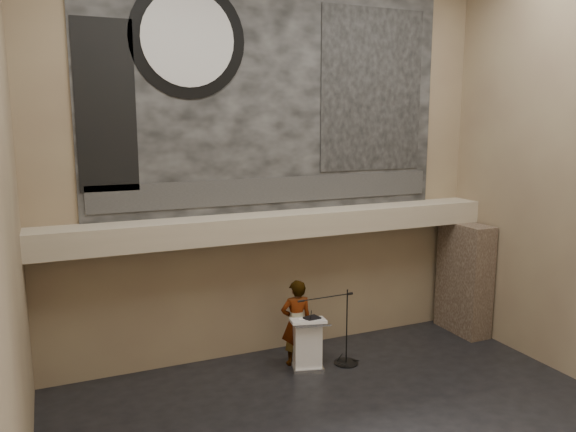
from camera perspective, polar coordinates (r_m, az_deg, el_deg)
name	(u,v)px	position (r m, az deg, el deg)	size (l,w,h in m)	color
wall_back	(273,162)	(12.13, -1.51, 5.50)	(10.00, 0.02, 8.50)	#7C644E
wall_left	(2,201)	(7.30, -27.04, 1.41)	(0.02, 8.00, 8.50)	#7C644E
soffit	(281,225)	(11.94, -0.76, -0.88)	(10.00, 0.80, 0.50)	tan
sprinkler_left	(208,245)	(11.44, -8.09, -2.89)	(0.04, 0.04, 0.06)	#B2893D
sprinkler_right	(359,231)	(12.79, 7.21, -1.50)	(0.04, 0.04, 0.06)	#B2893D
banner	(273,93)	(12.07, -1.49, 12.36)	(8.00, 0.05, 5.00)	black
banner_text_strip	(275,190)	(12.13, -1.37, 2.64)	(7.76, 0.02, 0.55)	#2D2D2D
banner_clock_rim	(188,39)	(11.57, -10.12, 17.29)	(2.30, 2.30, 0.02)	black
banner_clock_face	(188,39)	(11.55, -10.10, 17.30)	(1.84, 1.84, 0.02)	silver
banner_building_print	(372,90)	(13.13, 8.58, 12.50)	(2.60, 0.02, 3.60)	black
banner_brick_print	(106,107)	(11.20, -18.03, 10.53)	(1.10, 0.02, 3.20)	black
stone_pier	(464,278)	(14.36, 17.46, -6.03)	(0.60, 1.40, 2.70)	#433429
lectern	(307,344)	(11.97, 1.98, -12.86)	(0.82, 0.67, 1.13)	silver
binder	(312,318)	(11.77, 2.46, -10.32)	(0.31, 0.24, 0.04)	black
papers	(305,320)	(11.69, 1.72, -10.54)	(0.19, 0.26, 0.01)	white
speaker_person	(296,322)	(12.06, 0.86, -10.76)	(0.68, 0.44, 1.85)	silver
mic_stand	(345,353)	(12.38, 5.78, -13.66)	(1.40, 0.52, 1.65)	black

